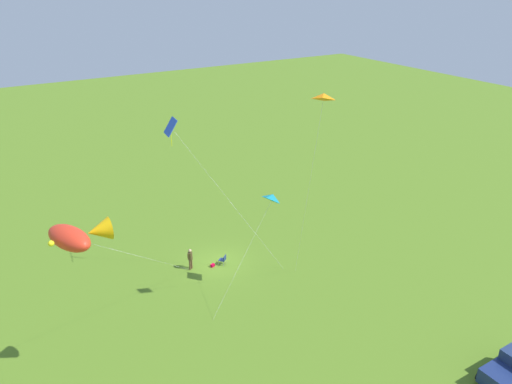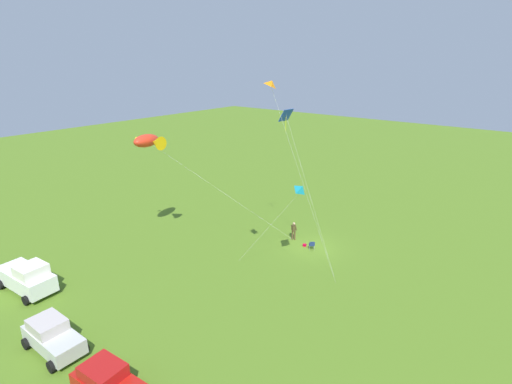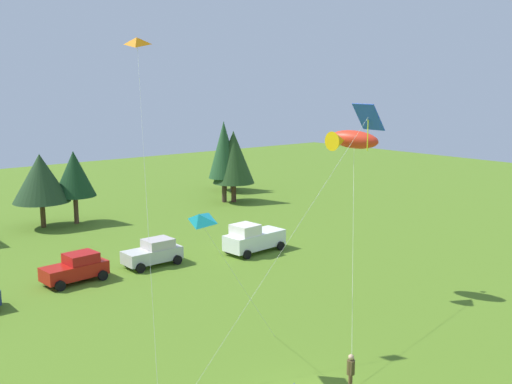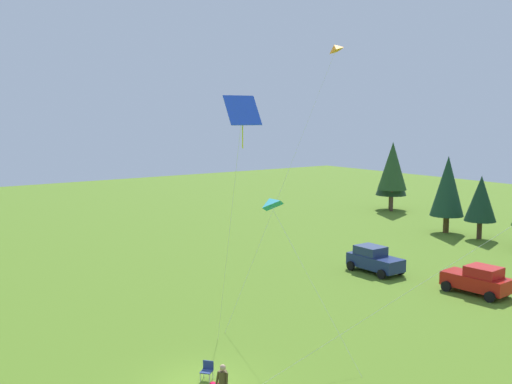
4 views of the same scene
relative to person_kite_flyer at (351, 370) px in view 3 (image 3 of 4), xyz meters
The scene contains 9 objects.
person_kite_flyer is the anchor object (origin of this frame).
car_red_sedan 21.55m from the person_kite_flyer, 98.29° to the left, with size 4.33×2.49×1.89m.
car_silver_compact 21.51m from the person_kite_flyer, 82.71° to the left, with size 4.22×2.25×1.89m.
truck_white_pickup 22.06m from the person_kite_flyer, 61.73° to the left, with size 5.14×2.72×2.34m.
treeline_distant 39.10m from the person_kite_flyer, 87.60° to the left, with size 59.44×11.12×8.97m.
kite_large_fish 15.29m from the person_kite_flyer, 43.03° to the left, with size 10.58×10.31×10.26m.
kite_delta_orange 17.35m from the person_kite_flyer, 114.32° to the left, with size 3.01×5.86×15.14m.
kite_delta_teal 9.08m from the person_kite_flyer, 127.25° to the left, with size 5.93×1.83×7.60m.
kite_diamond_blue 10.37m from the person_kite_flyer, 24.95° to the left, with size 7.55×3.97×12.15m.
Camera 3 is at (-15.78, -15.98, 12.92)m, focal length 42.00 mm.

